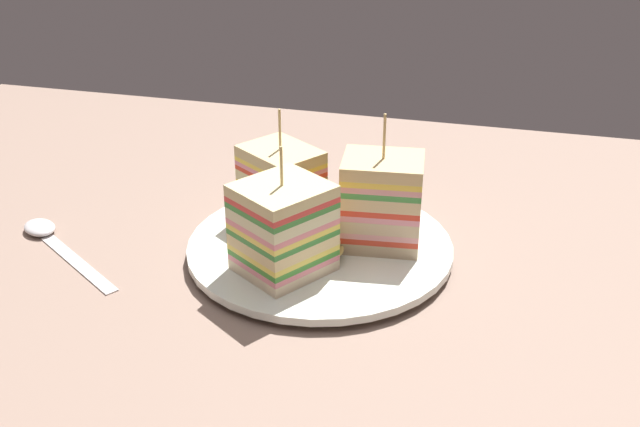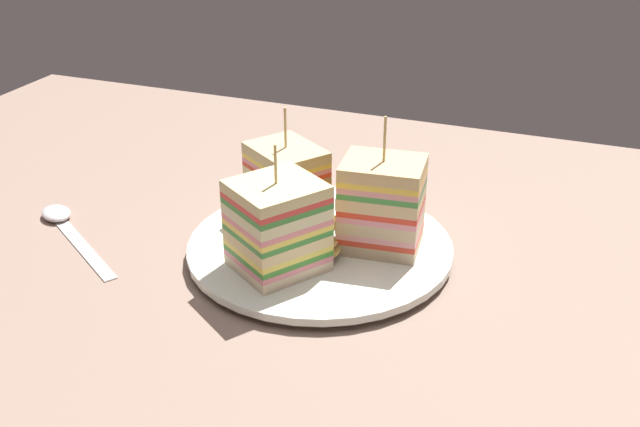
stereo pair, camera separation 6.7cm
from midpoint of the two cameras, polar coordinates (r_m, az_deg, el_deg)
name	(u,v)px [view 1 (the left image)]	position (r cm, az deg, el deg)	size (l,w,h in cm)	color
ground_plane	(320,263)	(69.61, -2.76, -3.87)	(120.15, 75.47, 1.80)	#866D5F
plate	(320,248)	(68.76, -2.79, -2.67)	(24.06, 24.06, 1.28)	white
sandwich_wedge_0	(282,187)	(70.66, -5.64, 1.97)	(8.84, 8.41, 11.33)	beige
sandwich_wedge_1	(283,228)	(62.94, -5.83, -1.19)	(9.26, 9.42, 11.24)	beige
sandwich_wedge_2	(381,202)	(66.68, 1.77, 0.83)	(7.59, 6.36, 12.29)	#CEB28C
chip_pile	(309,237)	(66.62, -3.73, -1.87)	(7.24, 7.26, 2.76)	#E8C473
spoon	(50,237)	(76.95, -22.13, -1.69)	(14.70, 10.69, 1.00)	silver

